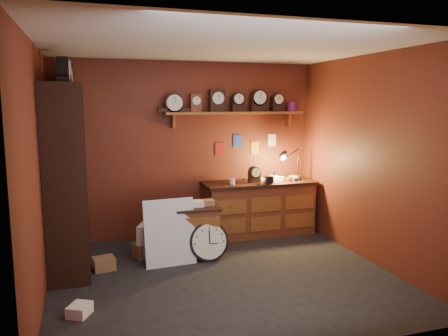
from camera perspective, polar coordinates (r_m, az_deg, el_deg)
floor at (r=5.44m, az=-0.08°, el=-13.91°), size 4.00×4.00×0.00m
room_shell at (r=5.16m, az=0.03°, el=4.56°), size 4.02×3.62×2.71m
shelving_unit at (r=5.84m, az=-20.13°, el=-0.11°), size 0.47×1.60×2.58m
workbench at (r=6.96m, az=4.55°, el=-4.82°), size 1.77×0.66×1.36m
low_cabinet at (r=6.04m, az=-3.54°, el=-7.85°), size 0.65×0.56×0.78m
big_round_clock at (r=5.86m, az=-2.00°, el=-9.58°), size 0.53×0.17×0.53m
white_panel at (r=5.84m, az=-7.01°, el=-12.36°), size 0.67×0.22×0.87m
mini_fridge at (r=6.12m, az=-8.82°, el=-9.22°), size 0.56×0.59×0.45m
floor_box_a at (r=5.80m, az=-15.41°, el=-11.94°), size 0.29×0.26×0.16m
floor_box_b at (r=4.74m, az=-18.35°, el=-17.19°), size 0.27×0.29×0.11m
floor_box_c at (r=6.12m, az=-10.46°, el=-10.49°), size 0.33×0.30×0.20m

